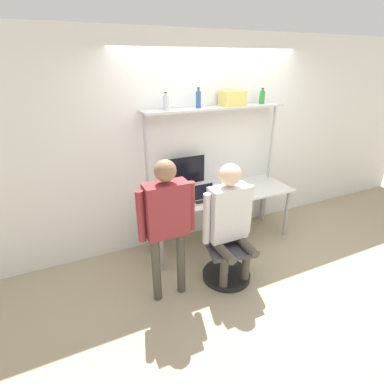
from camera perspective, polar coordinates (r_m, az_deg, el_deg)
ground_plane at (r=4.10m, az=7.57°, el=-11.48°), size 12.00×12.00×0.00m
wall_back at (r=4.11m, az=3.14°, el=9.59°), size 8.00×0.06×2.70m
desk at (r=4.04m, az=5.37°, el=-1.06°), size 2.00×0.68×0.74m
shelf_unit at (r=3.91m, az=4.45°, el=12.22°), size 1.90×0.28×1.83m
monitor at (r=3.88m, az=-1.21°, el=3.54°), size 0.54×0.22×0.50m
laptop at (r=3.77m, az=2.25°, el=-0.72°), size 0.34×0.21×0.20m
cell_phone at (r=3.91m, az=5.67°, el=-0.72°), size 0.07×0.15×0.01m
office_chair at (r=3.58m, az=6.50°, el=-12.00°), size 0.56×0.56×0.90m
person_seated at (r=3.25m, az=7.18°, el=-4.47°), size 0.61×0.48×1.40m
person_standing at (r=2.92m, az=-4.80°, el=-4.47°), size 0.59×0.21×1.54m
bottle_blue at (r=3.74m, az=1.22°, el=17.24°), size 0.06×0.06×0.24m
bottle_clear at (r=3.58m, az=-4.99°, el=16.61°), size 0.07×0.07×0.20m
bottle_green at (r=4.24m, az=13.20°, el=17.19°), size 0.07×0.07×0.20m
storage_box at (r=3.98m, az=7.70°, el=17.28°), size 0.30×0.21×0.18m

